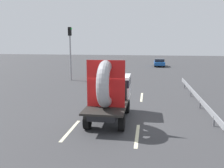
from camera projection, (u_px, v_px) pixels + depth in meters
name	position (u px, v px, depth m)	size (l,w,h in m)	color
ground_plane	(114.00, 119.00, 12.96)	(120.00, 120.00, 0.00)	#38383A
flatbed_truck	(110.00, 90.00, 12.93)	(2.02, 4.66, 3.38)	black
distant_sedan	(100.00, 73.00, 26.33)	(1.81, 4.23, 1.38)	black
traffic_light	(70.00, 46.00, 25.21)	(0.42, 0.36, 5.75)	gray
guardrail	(195.00, 95.00, 16.59)	(0.10, 13.15, 0.71)	gray
lane_dash_left_near	(71.00, 130.00, 11.35)	(2.78, 0.16, 0.01)	beige
lane_dash_left_far	(101.00, 95.00, 18.65)	(2.37, 0.16, 0.01)	beige
lane_dash_right_near	(137.00, 135.00, 10.73)	(2.74, 0.16, 0.01)	beige
lane_dash_right_far	(142.00, 97.00, 18.08)	(2.87, 0.16, 0.01)	beige
oncoming_car	(159.00, 62.00, 39.87)	(1.73, 4.03, 1.31)	black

